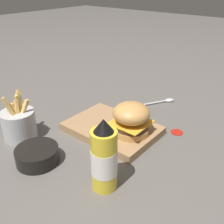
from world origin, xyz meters
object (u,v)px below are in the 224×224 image
object	(u,v)px
serving_board	(112,129)
ketchup_bottle	(104,158)
spoon	(164,101)
burger	(131,118)
fries_basket	(19,124)
side_bowl	(37,155)

from	to	relation	value
serving_board	ketchup_bottle	xyz separation A→B (m)	(0.15, -0.21, 0.07)
ketchup_bottle	spoon	world-z (taller)	ketchup_bottle
burger	fries_basket	size ratio (longest dim) A/B	0.75
burger	side_bowl	world-z (taller)	burger
fries_basket	spoon	size ratio (longest dim) A/B	1.08
burger	ketchup_bottle	size ratio (longest dim) A/B	0.60
fries_basket	spoon	distance (m)	0.58
burger	ketchup_bottle	world-z (taller)	ketchup_bottle
serving_board	ketchup_bottle	distance (m)	0.27
fries_basket	spoon	bearing A→B (deg)	66.40
spoon	side_bowl	bearing A→B (deg)	-159.16
burger	fries_basket	distance (m)	0.36
fries_basket	side_bowl	distance (m)	0.16
burger	side_bowl	distance (m)	0.30
side_bowl	burger	bearing A→B (deg)	62.12
fries_basket	burger	bearing A→B (deg)	36.92
fries_basket	serving_board	bearing A→B (deg)	45.12
side_bowl	spoon	xyz separation A→B (m)	(0.08, 0.57, -0.02)
side_bowl	spoon	distance (m)	0.58
serving_board	side_bowl	bearing A→B (deg)	-103.72
ketchup_bottle	spoon	bearing A→B (deg)	103.38
burger	fries_basket	world-z (taller)	fries_basket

